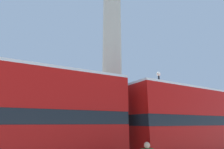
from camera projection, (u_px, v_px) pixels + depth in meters
monument_column at (112, 58)px, 16.58m from camera, size 5.21×5.21×23.29m
bus_a at (200, 121)px, 11.43m from camera, size 11.09×2.96×4.29m
equestrian_statue at (147, 126)px, 23.50m from camera, size 3.01×2.15×6.15m
street_lamp at (161, 107)px, 15.38m from camera, size 0.38×0.38×6.81m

